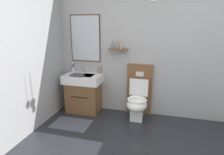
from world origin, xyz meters
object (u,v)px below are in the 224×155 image
vanity_sink_left (84,92)px  toilet (138,99)px  folded_hand_towel (78,75)px  soap_dispenser (100,70)px  toothbrush_cup (73,69)px

vanity_sink_left → toilet: (1.10, 0.00, -0.03)m
toilet → folded_hand_towel: size_ratio=4.55×
soap_dispenser → folded_hand_towel: soap_dispenser is taller
toothbrush_cup → vanity_sink_left: bearing=-29.8°
toilet → soap_dispenser: size_ratio=5.53×
toothbrush_cup → folded_hand_towel: (0.24, -0.30, -0.04)m
vanity_sink_left → folded_hand_towel: size_ratio=3.51×
toilet → folded_hand_towel: bearing=-172.9°
vanity_sink_left → folded_hand_towel: folded_hand_towel is taller
vanity_sink_left → toothbrush_cup: (-0.28, 0.16, 0.42)m
toothbrush_cup → soap_dispenser: bearing=1.0°
vanity_sink_left → folded_hand_towel: (-0.04, -0.14, 0.38)m
toilet → toothbrush_cup: 1.47m
toilet → toothbrush_cup: size_ratio=4.84×
vanity_sink_left → toothbrush_cup: 0.53m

